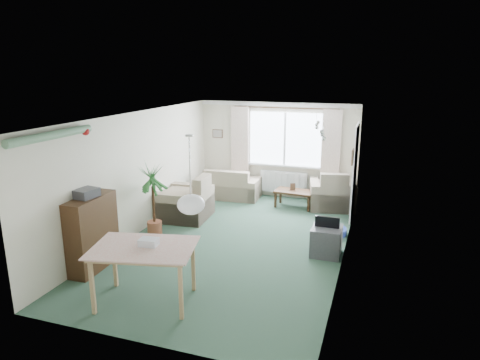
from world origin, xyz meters
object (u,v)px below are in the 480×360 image
(armchair_corner, at_px, (332,189))
(armchair_left, at_px, (185,197))
(dining_table, at_px, (145,275))
(coffee_table, at_px, (294,199))
(houseplant, at_px, (153,200))
(tv_cube, at_px, (326,241))
(pet_bed, at_px, (330,231))
(bookshelf, at_px, (92,233))
(sofa, at_px, (230,183))

(armchair_corner, relative_size, armchair_left, 0.95)
(dining_table, bearing_deg, coffee_table, 77.14)
(armchair_corner, xyz_separation_m, coffee_table, (-0.85, -0.24, -0.26))
(armchair_left, height_order, houseplant, houseplant)
(tv_cube, relative_size, pet_bed, 0.87)
(bookshelf, relative_size, dining_table, 0.94)
(armchair_left, distance_m, tv_cube, 3.35)
(houseplant, height_order, tv_cube, houseplant)
(sofa, relative_size, tv_cube, 2.70)
(armchair_corner, xyz_separation_m, bookshelf, (-3.32, -4.46, 0.15))
(armchair_corner, relative_size, coffee_table, 1.14)
(bookshelf, height_order, houseplant, houseplant)
(armchair_left, xyz_separation_m, bookshelf, (-0.34, -2.71, 0.13))
(tv_cube, bearing_deg, houseplant, -177.91)
(bookshelf, height_order, tv_cube, bookshelf)
(bookshelf, height_order, dining_table, bookshelf)
(coffee_table, distance_m, pet_bed, 1.79)
(armchair_left, distance_m, bookshelf, 2.73)
(coffee_table, xyz_separation_m, bookshelf, (-2.46, -4.21, 0.41))
(pet_bed, bearing_deg, armchair_corner, 95.86)
(armchair_corner, bearing_deg, pet_bed, 84.25)
(armchair_left, relative_size, pet_bed, 1.67)
(armchair_left, bearing_deg, houseplant, -11.45)
(armchair_left, xyz_separation_m, pet_bed, (3.15, 0.04, -0.42))
(tv_cube, bearing_deg, armchair_corner, 94.81)
(dining_table, distance_m, tv_cube, 3.26)
(sofa, distance_m, armchair_left, 1.82)
(armchair_corner, bearing_deg, sofa, -12.18)
(sofa, distance_m, dining_table, 5.18)
(sofa, bearing_deg, armchair_corner, 176.58)
(houseplant, bearing_deg, armchair_corner, 42.17)
(bookshelf, bearing_deg, houseplant, 81.35)
(sofa, xyz_separation_m, dining_table, (0.61, -5.14, 0.03))
(pet_bed, bearing_deg, coffee_table, 125.10)
(armchair_corner, relative_size, bookshelf, 0.84)
(sofa, height_order, houseplant, houseplant)
(armchair_left, height_order, bookshelf, bookshelf)
(houseplant, xyz_separation_m, tv_cube, (3.35, 0.12, -0.47))
(armchair_left, relative_size, tv_cube, 1.92)
(tv_cube, bearing_deg, dining_table, -132.25)
(sofa, height_order, pet_bed, sofa)
(armchair_left, distance_m, dining_table, 3.52)
(sofa, relative_size, dining_table, 1.17)
(bookshelf, distance_m, houseplant, 1.64)
(armchair_corner, xyz_separation_m, houseplant, (-3.12, -2.83, 0.26))
(armchair_left, bearing_deg, dining_table, 13.15)
(bookshelf, relative_size, tv_cube, 2.18)
(armchair_left, height_order, tv_cube, armchair_left)
(pet_bed, bearing_deg, houseplant, -161.16)
(coffee_table, bearing_deg, bookshelf, -120.31)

